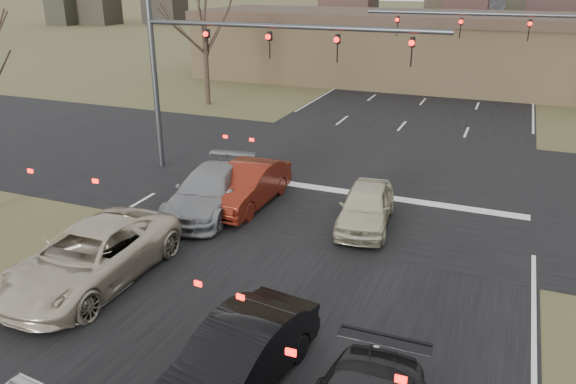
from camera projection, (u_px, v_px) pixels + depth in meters
name	position (u px, v px, depth m)	size (l,w,h in m)	color
road_main	(467.00, 51.00, 62.59)	(14.00, 300.00, 0.02)	black
road_cross	(359.00, 176.00, 23.76)	(200.00, 14.00, 0.02)	black
building	(469.00, 50.00, 41.94)	(42.40, 10.40, 5.30)	olive
mast_arm_near	(222.00, 54.00, 22.03)	(12.12, 0.24, 8.00)	#383A3D
mast_arm_far	(535.00, 41.00, 26.67)	(11.12, 0.24, 8.00)	#383A3D
car_silver_suv	(91.00, 256.00, 15.36)	(2.64, 5.73, 1.59)	#BBAE97
car_black_hatch	(238.00, 358.00, 11.39)	(1.56, 4.46, 1.47)	black
car_grey_ahead	(210.00, 190.00, 20.09)	(2.15, 5.28, 1.53)	gray
car_red_ahead	(247.00, 185.00, 20.56)	(1.63, 4.67, 1.54)	#5B180D
car_silver_ahead	(366.00, 206.00, 18.88)	(1.67, 4.14, 1.41)	beige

